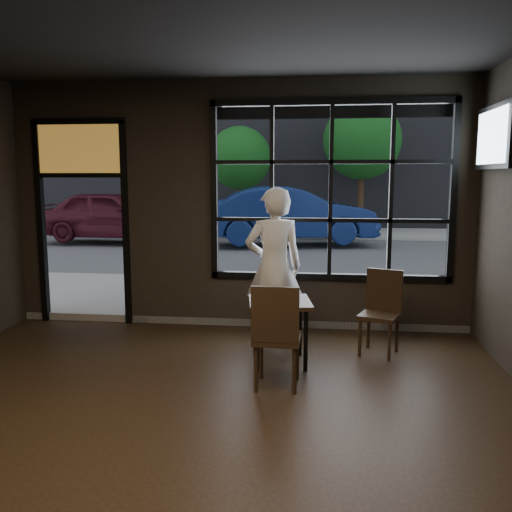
# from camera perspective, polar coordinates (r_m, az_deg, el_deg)

# --- Properties ---
(floor) EXTENTS (6.00, 7.00, 0.02)m
(floor) POSITION_cam_1_polar(r_m,az_deg,el_deg) (4.14, -9.72, -20.71)
(floor) COLOR black
(floor) RESTS_ON ground
(window_frame) EXTENTS (3.06, 0.12, 2.28)m
(window_frame) POSITION_cam_1_polar(r_m,az_deg,el_deg) (6.96, 7.87, 6.77)
(window_frame) COLOR black
(window_frame) RESTS_ON ground
(stained_transom) EXTENTS (1.20, 0.06, 0.70)m
(stained_transom) POSITION_cam_1_polar(r_m,az_deg,el_deg) (7.65, -18.07, 10.71)
(stained_transom) COLOR orange
(stained_transom) RESTS_ON ground
(street_asphalt) EXTENTS (60.00, 41.00, 0.04)m
(street_asphalt) POSITION_cam_1_polar(r_m,az_deg,el_deg) (27.55, 4.48, 4.29)
(street_asphalt) COLOR #545456
(street_asphalt) RESTS_ON ground
(building_across) EXTENTS (28.00, 12.00, 15.00)m
(building_across) POSITION_cam_1_polar(r_m,az_deg,el_deg) (27.04, 4.58, 20.23)
(building_across) COLOR #5B5956
(building_across) RESTS_ON ground
(cafe_table) EXTENTS (0.73, 0.73, 0.70)m
(cafe_table) POSITION_cam_1_polar(r_m,az_deg,el_deg) (5.84, 2.49, -7.97)
(cafe_table) COLOR black
(cafe_table) RESTS_ON floor
(chair_near) EXTENTS (0.45, 0.45, 1.01)m
(chair_near) POSITION_cam_1_polar(r_m,az_deg,el_deg) (5.18, 2.25, -8.28)
(chair_near) COLOR black
(chair_near) RESTS_ON floor
(chair_window) EXTENTS (0.53, 0.53, 0.95)m
(chair_window) POSITION_cam_1_polar(r_m,az_deg,el_deg) (6.24, 12.85, -5.89)
(chair_window) COLOR black
(chair_window) RESTS_ON floor
(man) EXTENTS (0.78, 0.62, 1.87)m
(man) POSITION_cam_1_polar(r_m,az_deg,el_deg) (6.35, 1.89, -1.18)
(man) COLOR silver
(man) RESTS_ON floor
(hotdog) EXTENTS (0.22, 0.15, 0.06)m
(hotdog) POSITION_cam_1_polar(r_m,az_deg,el_deg) (5.84, 2.55, -4.19)
(hotdog) COLOR tan
(hotdog) RESTS_ON cafe_table
(cup) EXTENTS (0.13, 0.13, 0.10)m
(cup) POSITION_cam_1_polar(r_m,az_deg,el_deg) (5.65, 0.32, -4.41)
(cup) COLOR silver
(cup) RESTS_ON cafe_table
(tv) EXTENTS (0.13, 1.16, 0.68)m
(tv) POSITION_cam_1_polar(r_m,az_deg,el_deg) (6.47, 23.95, 11.39)
(tv) COLOR black
(tv) RESTS_ON wall_right
(navy_car) EXTENTS (5.05, 2.60, 1.59)m
(navy_car) POSITION_cam_1_polar(r_m,az_deg,el_deg) (15.37, 3.54, 4.37)
(navy_car) COLOR #0F1F50
(navy_car) RESTS_ON street_asphalt
(maroon_car) EXTENTS (4.36, 1.84, 1.47)m
(maroon_car) POSITION_cam_1_polar(r_m,az_deg,el_deg) (16.47, -14.85, 4.18)
(maroon_car) COLOR #45121C
(maroon_car) RESTS_ON street_asphalt
(tree_left) EXTENTS (2.12, 2.12, 3.63)m
(tree_left) POSITION_cam_1_polar(r_m,az_deg,el_deg) (18.55, -1.73, 10.22)
(tree_left) COLOR #332114
(tree_left) RESTS_ON street_asphalt
(tree_right) EXTENTS (2.61, 2.61, 4.45)m
(tree_right) POSITION_cam_1_polar(r_m,az_deg,el_deg) (18.85, 11.12, 11.81)
(tree_right) COLOR #332114
(tree_right) RESTS_ON street_asphalt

